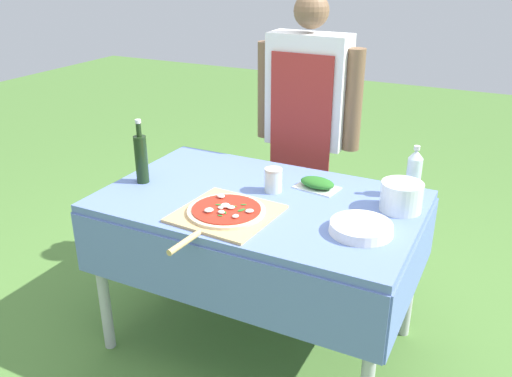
{
  "coord_description": "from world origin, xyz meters",
  "views": [
    {
      "loc": [
        0.95,
        -1.92,
        1.74
      ],
      "look_at": [
        -0.02,
        0.0,
        0.8
      ],
      "focal_mm": 38.0,
      "sensor_mm": 36.0,
      "label": 1
    }
  ],
  "objects": [
    {
      "name": "person_cook",
      "position": [
        -0.07,
        0.72,
        0.93
      ],
      "size": [
        0.59,
        0.2,
        1.57
      ],
      "rotation": [
        0.0,
        0.0,
        3.13
      ],
      "color": "#4C4C51",
      "rests_on": "ground"
    },
    {
      "name": "sauce_jar",
      "position": [
        0.02,
        0.09,
        0.81
      ],
      "size": [
        0.08,
        0.08,
        0.11
      ],
      "color": "silver",
      "rests_on": "prep_table"
    },
    {
      "name": "mixing_tub",
      "position": [
        0.57,
        0.15,
        0.83
      ],
      "size": [
        0.17,
        0.17,
        0.12
      ],
      "primitive_type": "cylinder",
      "color": "silver",
      "rests_on": "prep_table"
    },
    {
      "name": "pizza_on_peel",
      "position": [
        -0.05,
        -0.22,
        0.78
      ],
      "size": [
        0.4,
        0.57,
        0.05
      ],
      "rotation": [
        0.0,
        0.0,
        -0.07
      ],
      "color": "tan",
      "rests_on": "prep_table"
    },
    {
      "name": "prep_table",
      "position": [
        0.0,
        0.0,
        0.67
      ],
      "size": [
        1.38,
        0.87,
        0.76
      ],
      "color": "#607AB7",
      "rests_on": "ground"
    },
    {
      "name": "ground_plane",
      "position": [
        0.0,
        0.0,
        0.0
      ],
      "size": [
        12.0,
        12.0,
        0.0
      ],
      "primitive_type": "plane",
      "color": "#517F38"
    },
    {
      "name": "water_bottle",
      "position": [
        0.58,
        0.32,
        0.87
      ],
      "size": [
        0.06,
        0.06,
        0.23
      ],
      "color": "silver",
      "rests_on": "prep_table"
    },
    {
      "name": "plate_stack",
      "position": [
        0.49,
        -0.11,
        0.78
      ],
      "size": [
        0.24,
        0.24,
        0.04
      ],
      "color": "white",
      "rests_on": "prep_table"
    },
    {
      "name": "oil_bottle",
      "position": [
        -0.56,
        -0.08,
        0.88
      ],
      "size": [
        0.06,
        0.06,
        0.3
      ],
      "color": "black",
      "rests_on": "prep_table"
    },
    {
      "name": "herb_container",
      "position": [
        0.19,
        0.21,
        0.79
      ],
      "size": [
        0.21,
        0.15,
        0.05
      ],
      "rotation": [
        0.0,
        0.0,
        -0.14
      ],
      "color": "silver",
      "rests_on": "prep_table"
    }
  ]
}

